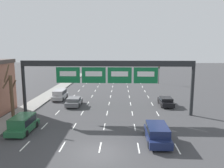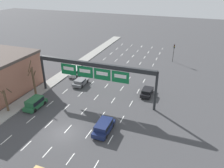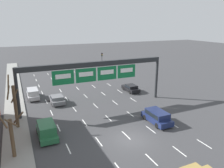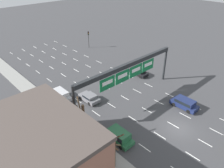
{
  "view_description": "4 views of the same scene",
  "coord_description": "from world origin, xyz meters",
  "px_view_note": "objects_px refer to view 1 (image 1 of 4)",
  "views": [
    {
      "loc": [
        1.7,
        -16.62,
        8.46
      ],
      "look_at": [
        0.76,
        7.78,
        4.43
      ],
      "focal_mm": 35.0,
      "sensor_mm": 36.0,
      "label": 1
    },
    {
      "loc": [
        14.95,
        -20.7,
        19.72
      ],
      "look_at": [
        3.65,
        9.43,
        4.03
      ],
      "focal_mm": 35.0,
      "sensor_mm": 36.0,
      "label": 2
    },
    {
      "loc": [
        -10.58,
        -18.51,
        12.24
      ],
      "look_at": [
        1.82,
        8.89,
        3.79
      ],
      "focal_mm": 35.0,
      "sensor_mm": 36.0,
      "label": 3
    },
    {
      "loc": [
        -23.72,
        -11.14,
        21.42
      ],
      "look_at": [
        -2.35,
        11.81,
        3.4
      ],
      "focal_mm": 35.0,
      "sensor_mm": 36.0,
      "label": 4
    }
  ],
  "objects_px": {
    "car_grey": "(74,101)",
    "traffic_light_near_gantry": "(159,70)",
    "car_black": "(166,101)",
    "suv_green": "(23,123)",
    "suv_navy": "(157,133)",
    "sign_gantry": "(107,70)",
    "suv_silver": "(60,94)",
    "tree_bare_closest": "(11,94)"
  },
  "relations": [
    {
      "from": "car_black",
      "to": "suv_navy",
      "type": "distance_m",
      "value": 13.27
    },
    {
      "from": "car_grey",
      "to": "suv_navy",
      "type": "bearing_deg",
      "value": -50.13
    },
    {
      "from": "sign_gantry",
      "to": "suv_green",
      "type": "distance_m",
      "value": 11.39
    },
    {
      "from": "tree_bare_closest",
      "to": "car_grey",
      "type": "bearing_deg",
      "value": 47.72
    },
    {
      "from": "sign_gantry",
      "to": "car_grey",
      "type": "height_order",
      "value": "sign_gantry"
    },
    {
      "from": "car_black",
      "to": "suv_navy",
      "type": "bearing_deg",
      "value": -104.8
    },
    {
      "from": "car_black",
      "to": "suv_green",
      "type": "height_order",
      "value": "suv_green"
    },
    {
      "from": "suv_navy",
      "to": "car_grey",
      "type": "relative_size",
      "value": 1.13
    },
    {
      "from": "sign_gantry",
      "to": "car_grey",
      "type": "xyz_separation_m",
      "value": [
        -5.14,
        4.08,
        -5.11
      ]
    },
    {
      "from": "car_grey",
      "to": "tree_bare_closest",
      "type": "distance_m",
      "value": 9.19
    },
    {
      "from": "suv_green",
      "to": "sign_gantry",
      "type": "bearing_deg",
      "value": 37.42
    },
    {
      "from": "car_black",
      "to": "suv_green",
      "type": "relative_size",
      "value": 0.97
    },
    {
      "from": "suv_green",
      "to": "suv_silver",
      "type": "bearing_deg",
      "value": 90.69
    },
    {
      "from": "sign_gantry",
      "to": "suv_navy",
      "type": "xyz_separation_m",
      "value": [
        5.08,
        -8.16,
        -4.9
      ]
    },
    {
      "from": "sign_gantry",
      "to": "tree_bare_closest",
      "type": "distance_m",
      "value": 11.7
    },
    {
      "from": "car_grey",
      "to": "car_black",
      "type": "bearing_deg",
      "value": 2.5
    },
    {
      "from": "suv_green",
      "to": "traffic_light_near_gantry",
      "type": "height_order",
      "value": "traffic_light_near_gantry"
    },
    {
      "from": "car_black",
      "to": "traffic_light_near_gantry",
      "type": "relative_size",
      "value": 0.91
    },
    {
      "from": "suv_green",
      "to": "car_grey",
      "type": "bearing_deg",
      "value": 73.6
    },
    {
      "from": "car_black",
      "to": "car_grey",
      "type": "height_order",
      "value": "car_black"
    },
    {
      "from": "suv_navy",
      "to": "suv_silver",
      "type": "bearing_deg",
      "value": 129.64
    },
    {
      "from": "car_grey",
      "to": "suv_green",
      "type": "bearing_deg",
      "value": -106.4
    },
    {
      "from": "traffic_light_near_gantry",
      "to": "car_grey",
      "type": "bearing_deg",
      "value": -127.56
    },
    {
      "from": "car_black",
      "to": "traffic_light_near_gantry",
      "type": "distance_m",
      "value": 20.5
    },
    {
      "from": "suv_navy",
      "to": "traffic_light_near_gantry",
      "type": "bearing_deg",
      "value": 80.09
    },
    {
      "from": "car_grey",
      "to": "tree_bare_closest",
      "type": "height_order",
      "value": "tree_bare_closest"
    },
    {
      "from": "suv_silver",
      "to": "car_grey",
      "type": "bearing_deg",
      "value": -51.07
    },
    {
      "from": "car_grey",
      "to": "tree_bare_closest",
      "type": "xyz_separation_m",
      "value": [
        -5.97,
        -6.56,
        2.41
      ]
    },
    {
      "from": "car_black",
      "to": "suv_green",
      "type": "distance_m",
      "value": 19.92
    },
    {
      "from": "suv_navy",
      "to": "car_grey",
      "type": "distance_m",
      "value": 15.94
    },
    {
      "from": "sign_gantry",
      "to": "suv_silver",
      "type": "relative_size",
      "value": 5.04
    },
    {
      "from": "car_black",
      "to": "tree_bare_closest",
      "type": "xyz_separation_m",
      "value": [
        -19.58,
        -7.16,
        2.41
      ]
    },
    {
      "from": "car_grey",
      "to": "traffic_light_near_gantry",
      "type": "relative_size",
      "value": 0.87
    },
    {
      "from": "suv_green",
      "to": "traffic_light_near_gantry",
      "type": "relative_size",
      "value": 0.93
    },
    {
      "from": "car_black",
      "to": "tree_bare_closest",
      "type": "bearing_deg",
      "value": -159.91
    },
    {
      "from": "suv_navy",
      "to": "traffic_light_near_gantry",
      "type": "relative_size",
      "value": 0.98
    },
    {
      "from": "suv_navy",
      "to": "tree_bare_closest",
      "type": "bearing_deg",
      "value": 160.69
    },
    {
      "from": "car_black",
      "to": "suv_silver",
      "type": "bearing_deg",
      "value": 168.62
    },
    {
      "from": "car_black",
      "to": "suv_navy",
      "type": "height_order",
      "value": "suv_navy"
    },
    {
      "from": "sign_gantry",
      "to": "suv_silver",
      "type": "distance_m",
      "value": 12.6
    },
    {
      "from": "car_black",
      "to": "traffic_light_near_gantry",
      "type": "height_order",
      "value": "traffic_light_near_gantry"
    },
    {
      "from": "suv_navy",
      "to": "traffic_light_near_gantry",
      "type": "xyz_separation_m",
      "value": [
        5.77,
        33.03,
        2.36
      ]
    }
  ]
}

